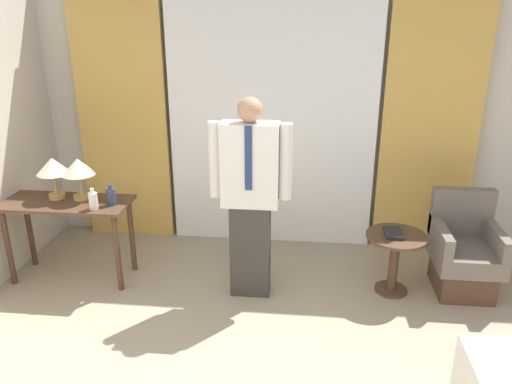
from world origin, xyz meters
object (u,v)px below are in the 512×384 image
at_px(table_lamp_left, 53,168).
at_px(book, 393,233).
at_px(bottle_near_edge, 111,196).
at_px(armchair, 464,255).
at_px(bottle_by_lamp, 93,201).
at_px(table_lamp_right, 78,169).
at_px(side_table, 395,253).
at_px(desk, 68,215).
at_px(person, 250,193).

distance_m(table_lamp_left, book, 2.99).
relative_size(bottle_near_edge, book, 0.78).
distance_m(armchair, book, 0.69).
relative_size(bottle_near_edge, bottle_by_lamp, 1.00).
xyz_separation_m(table_lamp_right, bottle_near_edge, (0.31, -0.10, -0.21)).
height_order(table_lamp_right, side_table, table_lamp_right).
distance_m(desk, armchair, 3.49).
bearing_deg(bottle_near_edge, table_lamp_right, 162.07).
relative_size(bottle_by_lamp, person, 0.11).
xyz_separation_m(table_lamp_left, bottle_near_edge, (0.54, -0.10, -0.21)).
relative_size(person, book, 7.29).
distance_m(person, side_table, 1.35).
height_order(desk, armchair, armchair).
distance_m(bottle_by_lamp, person, 1.33).
xyz_separation_m(table_lamp_left, table_lamp_right, (0.23, 0.00, 0.00)).
relative_size(desk, table_lamp_left, 2.99).
height_order(table_lamp_right, bottle_by_lamp, table_lamp_right).
relative_size(table_lamp_left, person, 0.22).
height_order(table_lamp_right, armchair, table_lamp_right).
bearing_deg(bottle_by_lamp, person, 1.44).
height_order(bottle_near_edge, book, bottle_near_edge).
bearing_deg(bottle_by_lamp, table_lamp_left, 154.00).
height_order(table_lamp_left, bottle_near_edge, table_lamp_left).
bearing_deg(bottle_near_edge, desk, 176.69).
xyz_separation_m(desk, table_lamp_right, (0.12, 0.08, 0.41)).
bearing_deg(book, table_lamp_right, 179.62).
bearing_deg(person, table_lamp_left, 174.24).
bearing_deg(armchair, book, -170.53).
distance_m(desk, table_lamp_left, 0.43).
bearing_deg(bottle_near_edge, bottle_by_lamp, -136.15).
height_order(table_lamp_left, bottle_by_lamp, table_lamp_left).
relative_size(table_lamp_left, armchair, 0.44).
bearing_deg(book, bottle_by_lamp, -175.64).
relative_size(side_table, book, 2.31).
height_order(person, book, person).
bearing_deg(person, side_table, 6.85).
distance_m(desk, side_table, 2.88).
distance_m(table_lamp_left, table_lamp_right, 0.23).
bearing_deg(person, desk, 176.49).
relative_size(bottle_near_edge, armchair, 0.21).
xyz_separation_m(table_lamp_right, bottle_by_lamp, (0.20, -0.21, -0.21)).
relative_size(table_lamp_left, table_lamp_right, 1.00).
xyz_separation_m(desk, table_lamp_left, (-0.12, 0.08, 0.41)).
bearing_deg(bottle_by_lamp, table_lamp_right, 133.55).
relative_size(desk, table_lamp_right, 2.99).
height_order(desk, person, person).
bearing_deg(table_lamp_left, table_lamp_right, 0.00).
height_order(desk, book, desk).
relative_size(table_lamp_right, bottle_by_lamp, 2.03).
distance_m(table_lamp_right, book, 2.76).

